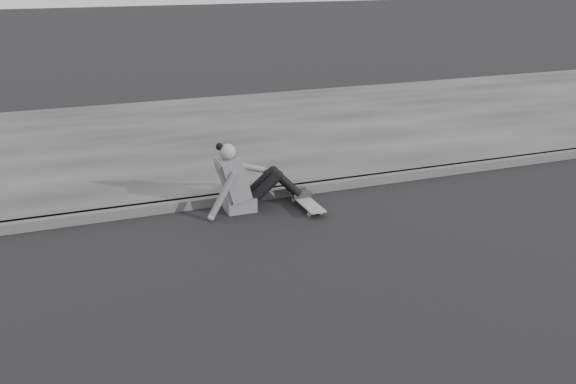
# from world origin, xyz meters

# --- Properties ---
(ground) EXTENTS (80.00, 80.00, 0.00)m
(ground) POSITION_xyz_m (0.00, 0.00, 0.00)
(ground) COLOR black
(ground) RESTS_ON ground
(curb) EXTENTS (24.00, 0.16, 0.12)m
(curb) POSITION_xyz_m (0.00, 2.58, 0.06)
(curb) COLOR #474747
(curb) RESTS_ON ground
(sidewalk) EXTENTS (24.00, 6.00, 0.12)m
(sidewalk) POSITION_xyz_m (0.00, 5.60, 0.06)
(sidewalk) COLOR #3B3B3B
(sidewalk) RESTS_ON ground
(skateboard) EXTENTS (0.20, 0.78, 0.09)m
(skateboard) POSITION_xyz_m (-1.78, 2.06, 0.07)
(skateboard) COLOR #979792
(skateboard) RESTS_ON ground
(seated_woman) EXTENTS (1.38, 0.46, 0.88)m
(seated_woman) POSITION_xyz_m (-2.51, 2.30, 0.36)
(seated_woman) COLOR #5B5B5E
(seated_woman) RESTS_ON ground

